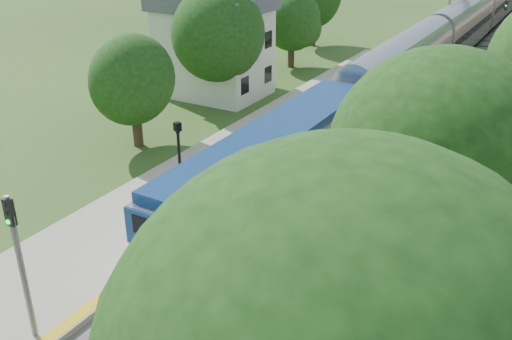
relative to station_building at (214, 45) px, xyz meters
The scene contains 10 objects.
trackbed 34.24m from the station_building, 61.93° to the left, with size 9.50×170.00×0.28m.
platform 16.99m from the station_building, 57.86° to the right, with size 6.40×68.00×0.38m, color gray.
yellow_stripe 18.58m from the station_building, 50.24° to the right, with size 0.55×68.00×0.01m, color gold.
station_building is the anchor object (origin of this frame).
signal_gantry 29.94m from the station_building, 56.62° to the left, with size 8.40×0.38×6.20m.
trees_behind_platform 9.76m from the station_building, 73.13° to the right, with size 7.82×53.32×7.21m.
train 28.43m from the station_building, 60.44° to the left, with size 3.00×99.78×4.41m.
lamppost_far 20.45m from the station_building, 60.48° to the right, with size 0.46×0.46×4.61m.
signal_platform 29.91m from the station_building, 68.22° to the right, with size 0.33×0.26×5.54m.
signal_farside 21.58m from the station_building, 20.63° to the right, with size 0.34×0.27×6.20m.
Camera 1 is at (11.86, -7.48, 14.19)m, focal length 40.00 mm.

